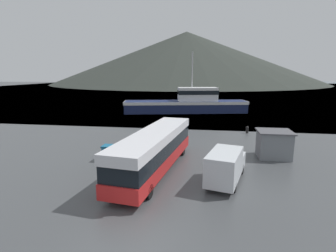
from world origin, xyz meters
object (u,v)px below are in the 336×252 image
fishing_boat (188,103)px  storage_bin (111,153)px  tour_bus (155,149)px  delivery_van (226,165)px  dock_kiosk (274,144)px  small_boat (181,105)px

fishing_boat → storage_bin: fishing_boat is taller
tour_bus → delivery_van: tour_bus is taller
fishing_boat → dock_kiosk: fishing_boat is taller
fishing_boat → small_boat: 7.89m
delivery_van → fishing_boat: size_ratio=0.25×
tour_bus → small_boat: bearing=100.6°
storage_bin → fishing_boat: bearing=81.6°
dock_kiosk → small_boat: bearing=109.3°
storage_bin → small_boat: storage_bin is taller
storage_bin → tour_bus: bearing=-22.8°
delivery_van → small_boat: 40.97m
delivery_van → dock_kiosk: size_ratio=1.97×
tour_bus → dock_kiosk: (9.89, 4.88, -0.55)m
tour_bus → delivery_van: (5.27, -1.38, -0.55)m
storage_bin → small_boat: size_ratio=0.23×
tour_bus → fishing_boat: size_ratio=0.55×
tour_bus → small_boat: (-2.01, 38.93, -1.26)m
fishing_boat → small_boat: fishing_boat is taller
dock_kiosk → small_boat: size_ratio=0.46×
delivery_van → fishing_boat: (-5.14, 32.82, 0.55)m
tour_bus → dock_kiosk: 11.04m
fishing_boat → storage_bin: 29.99m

